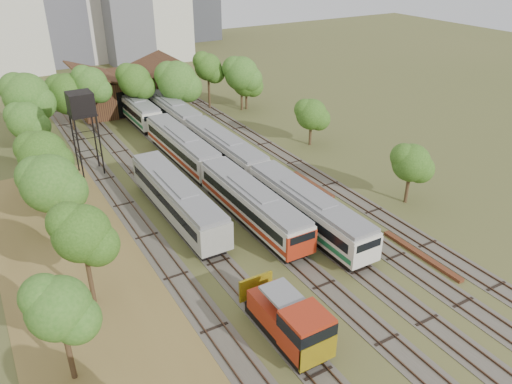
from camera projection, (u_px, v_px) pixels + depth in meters
ground at (369, 299)px, 39.30m from camera, size 240.00×240.00×0.00m
dry_grass_patch at (114, 318)px, 37.31m from camera, size 14.00×60.00×0.04m
tracks at (219, 181)px, 58.14m from camera, size 24.60×80.00×0.19m
railcar_red_set at (213, 172)px, 55.60m from camera, size 3.08×34.58×3.81m
railcar_green_set at (224, 150)px, 61.24m from camera, size 3.13×52.08×3.88m
railcar_rear at (135, 108)px, 76.51m from camera, size 3.01×16.08×3.73m
shunter_locomotive at (292, 323)px, 34.18m from camera, size 2.90×8.10×3.80m
old_grey_coach at (177, 199)px, 49.63m from camera, size 3.19×18.00×3.96m
water_tower at (81, 106)px, 56.56m from camera, size 2.85×2.85×9.88m
rail_pile_near at (421, 255)px, 44.44m from camera, size 0.59×8.87×0.30m
rail_pile_far at (313, 184)px, 57.19m from camera, size 0.46×7.42×0.24m
maintenance_shed at (127, 90)px, 81.95m from camera, size 16.45×11.55×7.58m
tree_band_left at (54, 189)px, 44.72m from camera, size 8.09×57.61×8.44m
tree_band_far at (131, 84)px, 72.88m from camera, size 37.37×9.77×9.72m
tree_band_right at (302, 110)px, 67.90m from camera, size 5.48×41.19×6.64m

